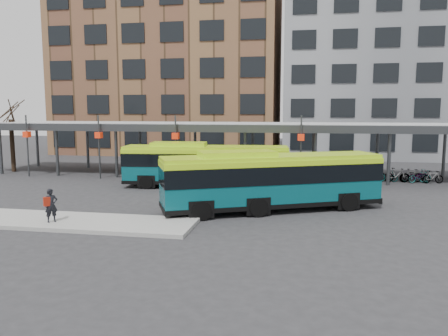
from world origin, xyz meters
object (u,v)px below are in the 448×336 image
bus_front (271,179)px  bus_rear (205,164)px  tree (12,143)px  pedestrian (51,205)px

bus_front → bus_rear: bus_front is taller
tree → bus_rear: (17.68, -4.45, -0.86)m
tree → bus_rear: tree is taller
tree → bus_front: size_ratio=0.49×
tree → bus_front: 25.01m
tree → bus_rear: bearing=-14.1°
bus_rear → pedestrian: bus_rear is taller
tree → pedestrian: 20.40m
tree → pedestrian: size_ratio=3.70×
bus_front → bus_rear: size_ratio=1.01×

